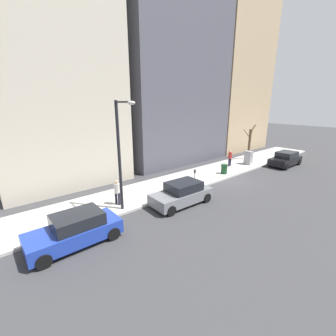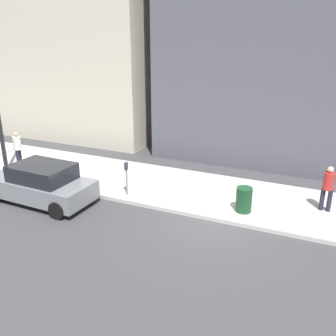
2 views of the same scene
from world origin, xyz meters
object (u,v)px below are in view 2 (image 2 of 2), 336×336
at_px(parked_car_grey, 41,184).
at_px(trash_bin, 244,200).
at_px(pedestrian_near_meter, 328,186).
at_px(pedestrian_midblock, 18,147).
at_px(parking_meter, 127,175).

distance_m(parked_car_grey, trash_bin, 7.58).
bearing_deg(parked_car_grey, pedestrian_near_meter, -69.95).
height_order(parked_car_grey, pedestrian_midblock, pedestrian_midblock).
height_order(parking_meter, trash_bin, parking_meter).
bearing_deg(pedestrian_near_meter, trash_bin, 27.16).
distance_m(parked_car_grey, pedestrian_near_meter, 10.46).
xyz_separation_m(parked_car_grey, pedestrian_midblock, (2.39, 3.46, 0.35)).
distance_m(parked_car_grey, parking_meter, 3.25).
relative_size(trash_bin, pedestrian_midblock, 0.54).
xyz_separation_m(parked_car_grey, pedestrian_near_meter, (3.25, -9.94, 0.35)).
bearing_deg(parking_meter, parked_car_grey, 118.58).
bearing_deg(pedestrian_near_meter, parked_car_grey, 19.88).
relative_size(parked_car_grey, trash_bin, 4.73).
xyz_separation_m(parked_car_grey, trash_bin, (2.00, -7.31, -0.14)).
distance_m(parked_car_grey, pedestrian_midblock, 4.22).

